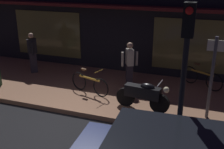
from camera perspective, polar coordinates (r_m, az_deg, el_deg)
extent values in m
plane|color=black|center=(8.00, -11.35, -11.47)|extent=(60.00, 60.00, 0.00)
cube|color=#8C6047|center=(10.34, -2.99, -2.93)|extent=(18.00, 4.00, 0.15)
cube|color=black|center=(12.91, 2.71, 9.87)|extent=(18.00, 2.80, 3.60)
cube|color=brown|center=(13.02, -12.96, 8.12)|extent=(3.20, 0.04, 2.00)
cube|color=brown|center=(11.06, 16.57, 5.63)|extent=(3.20, 0.04, 2.00)
cube|color=#591919|center=(11.19, 0.25, 13.69)|extent=(16.20, 0.50, 0.12)
cylinder|color=black|center=(8.81, 2.80, -4.59)|extent=(0.61, 0.18, 0.60)
cylinder|color=black|center=(8.50, 9.70, -5.88)|extent=(0.61, 0.18, 0.60)
cube|color=black|center=(8.52, 6.26, -3.53)|extent=(1.12, 0.39, 0.36)
ellipsoid|color=black|center=(8.40, 7.27, -2.46)|extent=(0.46, 0.28, 0.20)
sphere|color=#F9EDB7|center=(8.26, 11.03, -3.10)|extent=(0.18, 0.18, 0.18)
cylinder|color=gray|center=(8.24, 9.76, -1.79)|extent=(0.09, 0.55, 0.03)
torus|color=black|center=(10.94, 15.65, -0.05)|extent=(0.59, 0.36, 0.66)
torus|color=black|center=(10.47, 20.14, -1.51)|extent=(0.59, 0.36, 0.66)
cube|color=#B78C2D|center=(10.62, 17.97, 0.34)|extent=(0.80, 0.48, 0.06)
cube|color=brown|center=(10.66, 17.00, 2.06)|extent=(0.21, 0.17, 0.06)
cylinder|color=#B78C2D|center=(10.32, 20.14, 1.55)|extent=(0.23, 0.38, 0.02)
torus|color=black|center=(10.02, -6.75, -1.32)|extent=(0.64, 0.24, 0.66)
torus|color=black|center=(9.40, -2.31, -2.70)|extent=(0.64, 0.24, 0.66)
cube|color=#B78C2D|center=(9.62, -4.64, -0.78)|extent=(0.87, 0.31, 0.06)
cube|color=brown|center=(9.69, -5.79, 1.04)|extent=(0.21, 0.14, 0.06)
cylinder|color=#B78C2D|center=(9.24, -2.74, 0.67)|extent=(0.15, 0.41, 0.02)
cube|color=#28232D|center=(12.10, -15.72, 2.39)|extent=(0.34, 0.33, 0.85)
cube|color=black|center=(11.90, -16.05, 5.66)|extent=(0.44, 0.41, 0.58)
sphere|color=tan|center=(11.81, -16.25, 7.62)|extent=(0.22, 0.22, 0.22)
cylinder|color=black|center=(12.17, -16.08, 5.63)|extent=(0.13, 0.13, 0.52)
cylinder|color=black|center=(11.67, -15.95, 5.02)|extent=(0.13, 0.13, 0.52)
cube|color=#28232D|center=(10.20, 3.54, -0.24)|extent=(0.31, 0.34, 0.85)
cube|color=#B2AD9E|center=(9.97, 3.63, 3.60)|extent=(0.38, 0.44, 0.58)
sphere|color=tan|center=(9.85, 3.68, 5.94)|extent=(0.22, 0.22, 0.22)
cylinder|color=#B2AD9E|center=(9.93, 2.16, 3.14)|extent=(0.12, 0.12, 0.52)
cylinder|color=#B2AD9E|center=(10.05, 5.06, 3.29)|extent=(0.12, 0.12, 0.52)
cylinder|color=#47474C|center=(8.24, 19.64, -0.86)|extent=(0.09, 0.09, 2.40)
cube|color=beige|center=(7.96, 20.45, 5.52)|extent=(0.44, 0.03, 0.30)
cylinder|color=black|center=(6.30, 14.20, -2.40)|extent=(0.12, 0.12, 3.60)
cube|color=black|center=(5.90, 15.43, 10.68)|extent=(0.24, 0.24, 0.70)
sphere|color=red|center=(5.75, 15.51, 12.44)|extent=(0.16, 0.16, 0.16)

